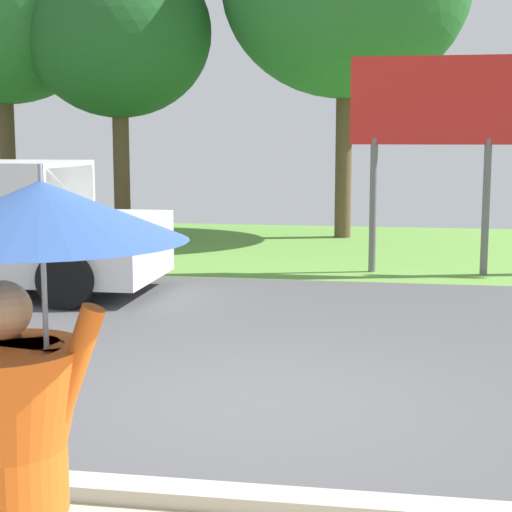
# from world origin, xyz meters

# --- Properties ---
(ground_plane) EXTENTS (40.00, 22.00, 0.20)m
(ground_plane) POSITION_xyz_m (0.00, 2.95, -0.05)
(ground_plane) COLOR #4C4C4F
(monk_pedestrian) EXTENTS (1.11, 1.07, 2.13)m
(monk_pedestrian) POSITION_xyz_m (-0.23, -3.86, 1.13)
(monk_pedestrian) COLOR #E55B19
(monk_pedestrian) RESTS_ON ground_plane
(roadside_billboard) EXTENTS (2.60, 0.12, 3.50)m
(roadside_billboard) POSITION_xyz_m (1.71, 7.02, 2.55)
(roadside_billboard) COLOR slate
(roadside_billboard) RESTS_ON ground_plane
(tree_left_far) EXTENTS (4.03, 4.03, 6.30)m
(tree_left_far) POSITION_xyz_m (-4.83, 10.94, 4.45)
(tree_left_far) COLOR brown
(tree_left_far) RESTS_ON ground_plane
(tree_center_back) EXTENTS (4.97, 4.97, 7.47)m
(tree_center_back) POSITION_xyz_m (-7.65, 11.22, 5.20)
(tree_center_back) COLOR brown
(tree_center_back) RESTS_ON ground_plane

